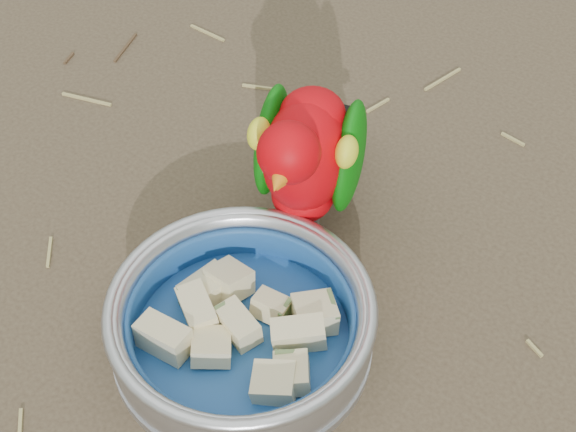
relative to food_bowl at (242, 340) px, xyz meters
The scene contains 6 objects.
ground 0.03m from the food_bowl, 84.00° to the left, with size 60.00×60.00×0.00m, color #4C3E2D.
food_bowl is the anchor object (origin of this frame).
bowl_wall 0.03m from the food_bowl, ahead, with size 0.24×0.24×0.04m, color #B2B2BA, non-canonical shape.
fruit_wedges 0.02m from the food_bowl, 90.00° to the right, with size 0.14×0.14×0.03m, color beige, non-canonical shape.
lory_parrot 0.17m from the food_bowl, 106.08° to the left, with size 0.10×0.22×0.18m, color #B90108, non-canonical shape.
ground_debris 0.11m from the food_bowl, 93.70° to the left, with size 0.90×0.80×0.01m, color tan, non-canonical shape.
Camera 1 is at (0.31, -0.37, 0.67)m, focal length 55.00 mm.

